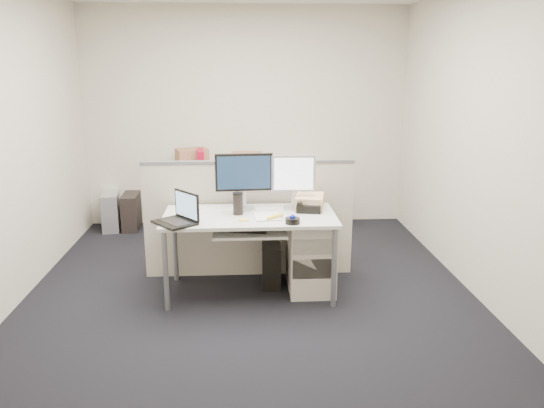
{
  "coord_description": "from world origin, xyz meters",
  "views": [
    {
      "loc": [
        -0.06,
        -4.44,
        2.0
      ],
      "look_at": [
        0.21,
        0.15,
        0.78
      ],
      "focal_mm": 35.0,
      "sensor_mm": 36.0,
      "label": 1
    }
  ],
  "objects": [
    {
      "name": "manila_folders",
      "position": [
        0.55,
        0.2,
        0.79
      ],
      "size": [
        0.31,
        0.36,
        0.12
      ],
      "primitive_type": "cube",
      "rotation": [
        0.0,
        0.0,
        -0.2
      ],
      "color": "#DBB27B",
      "rests_on": "desk"
    },
    {
      "name": "wall_left",
      "position": [
        -2.0,
        0.0,
        1.35
      ],
      "size": [
        0.02,
        4.5,
        2.7
      ],
      "primitive_type": "cube",
      "color": "beige",
      "rests_on": "ground"
    },
    {
      "name": "cardboard_box_left",
      "position": [
        -0.67,
        2.05,
        0.86
      ],
      "size": [
        0.44,
        0.38,
        0.28
      ],
      "primitive_type": "cube",
      "rotation": [
        0.0,
        0.0,
        0.33
      ],
      "color": "#94664A",
      "rests_on": "back_counter"
    },
    {
      "name": "wall_front",
      "position": [
        0.0,
        -2.25,
        1.35
      ],
      "size": [
        4.0,
        0.02,
        2.7
      ],
      "primitive_type": "cube",
      "color": "beige",
      "rests_on": "ground"
    },
    {
      "name": "pc_tower_desk",
      "position": [
        0.2,
        0.2,
        0.2
      ],
      "size": [
        0.18,
        0.43,
        0.39
      ],
      "primitive_type": "cube",
      "rotation": [
        0.0,
        0.0,
        -0.03
      ],
      "color": "black",
      "rests_on": "floor"
    },
    {
      "name": "trackball",
      "position": [
        0.35,
        -0.28,
        0.75
      ],
      "size": [
        0.13,
        0.13,
        0.05
      ],
      "primitive_type": "cylinder",
      "rotation": [
        0.0,
        0.0,
        0.1
      ],
      "color": "black",
      "rests_on": "desk"
    },
    {
      "name": "travel_mug",
      "position": [
        -0.1,
        0.02,
        0.82
      ],
      "size": [
        0.1,
        0.1,
        0.18
      ],
      "primitive_type": "cylinder",
      "rotation": [
        0.0,
        0.0,
        -0.21
      ],
      "color": "black",
      "rests_on": "desk"
    },
    {
      "name": "floor",
      "position": [
        0.0,
        0.0,
        -0.01
      ],
      "size": [
        4.0,
        4.5,
        0.01
      ],
      "primitive_type": "cube",
      "color": "black",
      "rests_on": "ground"
    },
    {
      "name": "desk",
      "position": [
        0.0,
        0.0,
        0.66
      ],
      "size": [
        1.5,
        0.75,
        0.73
      ],
      "color": "silver",
      "rests_on": "floor"
    },
    {
      "name": "banana",
      "position": [
        0.21,
        -0.15,
        0.75
      ],
      "size": [
        0.19,
        0.16,
        0.04
      ],
      "primitive_type": "ellipsoid",
      "rotation": [
        0.0,
        0.0,
        0.68
      ],
      "color": "#FFE742",
      "rests_on": "desk"
    },
    {
      "name": "laptop",
      "position": [
        -0.62,
        -0.24,
        0.86
      ],
      "size": [
        0.41,
        0.42,
        0.25
      ],
      "primitive_type": "cube",
      "rotation": [
        0.0,
        0.0,
        -0.88
      ],
      "color": "black",
      "rests_on": "desk"
    },
    {
      "name": "cellphone",
      "position": [
        -0.04,
        0.2,
        0.74
      ],
      "size": [
        0.1,
        0.13,
        0.02
      ],
      "primitive_type": "cube",
      "rotation": [
        0.0,
        0.0,
        -0.39
      ],
      "color": "black",
      "rests_on": "desk"
    },
    {
      "name": "pc_tower_spare_dark",
      "position": [
        -1.45,
        2.03,
        0.22
      ],
      "size": [
        0.21,
        0.48,
        0.44
      ],
      "primitive_type": "cube",
      "rotation": [
        0.0,
        0.0,
        0.04
      ],
      "color": "black",
      "rests_on": "floor"
    },
    {
      "name": "drawer_pedestal",
      "position": [
        0.55,
        0.05,
        0.33
      ],
      "size": [
        0.4,
        0.55,
        0.65
      ],
      "primitive_type": "cube",
      "color": "beige",
      "rests_on": "floor"
    },
    {
      "name": "monitor_small",
      "position": [
        0.4,
        0.18,
        0.97
      ],
      "size": [
        0.4,
        0.2,
        0.48
      ],
      "primitive_type": "cube",
      "rotation": [
        0.0,
        0.0,
        -0.02
      ],
      "color": "#B7B7BC",
      "rests_on": "desk"
    },
    {
      "name": "pc_tower_spare_silver",
      "position": [
        -1.7,
        2.03,
        0.23
      ],
      "size": [
        0.27,
        0.52,
        0.46
      ],
      "primitive_type": "cube",
      "rotation": [
        0.0,
        0.0,
        0.14
      ],
      "color": "#B7B7BC",
      "rests_on": "floor"
    },
    {
      "name": "wall_right",
      "position": [
        2.0,
        0.0,
        1.35
      ],
      "size": [
        0.02,
        4.5,
        2.7
      ],
      "primitive_type": "cube",
      "color": "beige",
      "rests_on": "ground"
    },
    {
      "name": "keyboard",
      "position": [
        -0.05,
        -0.14,
        0.64
      ],
      "size": [
        0.42,
        0.22,
        0.02
      ],
      "primitive_type": "cube",
      "rotation": [
        0.0,
        0.0,
        -0.21
      ],
      "color": "black",
      "rests_on": "keyboard_tray"
    },
    {
      "name": "desk_phone",
      "position": [
        0.53,
        0.08,
        0.76
      ],
      "size": [
        0.24,
        0.21,
        0.07
      ],
      "primitive_type": "cube",
      "rotation": [
        0.0,
        0.0,
        -0.18
      ],
      "color": "black",
      "rests_on": "desk"
    },
    {
      "name": "back_counter",
      "position": [
        0.0,
        1.93,
        0.36
      ],
      "size": [
        2.0,
        0.6,
        0.72
      ],
      "primitive_type": "cube",
      "color": "beige",
      "rests_on": "floor"
    },
    {
      "name": "keyboard_tray",
      "position": [
        0.0,
        -0.18,
        0.62
      ],
      "size": [
        0.62,
        0.32,
        0.02
      ],
      "primitive_type": "cube",
      "color": "silver",
      "rests_on": "desk"
    },
    {
      "name": "monitor_main",
      "position": [
        -0.04,
        0.18,
        0.99
      ],
      "size": [
        0.52,
        0.23,
        0.51
      ],
      "primitive_type": "cube",
      "rotation": [
        0.0,
        0.0,
        0.06
      ],
      "color": "black",
      "rests_on": "desk"
    },
    {
      "name": "cardboard_box_right",
      "position": [
        0.0,
        1.81,
        0.85
      ],
      "size": [
        0.37,
        0.29,
        0.26
      ],
      "primitive_type": "cube",
      "rotation": [
        0.0,
        0.0,
        -0.04
      ],
      "color": "#94664A",
      "rests_on": "back_counter"
    },
    {
      "name": "wall_back",
      "position": [
        0.0,
        2.25,
        1.35
      ],
      "size": [
        4.0,
        0.02,
        2.7
      ],
      "primitive_type": "cube",
      "color": "beige",
      "rests_on": "ground"
    },
    {
      "name": "red_binder",
      "position": [
        -0.55,
        1.83,
        0.87
      ],
      "size": [
        0.1,
        0.33,
        0.3
      ],
      "primitive_type": "cube",
      "rotation": [
        0.0,
        0.0,
        0.09
      ],
      "color": "#A30622",
      "rests_on": "back_counter"
    },
    {
      "name": "cubicle_partition",
      "position": [
        0.0,
        0.45,
        0.55
      ],
      "size": [
        2.0,
        0.06,
        1.1
      ],
      "primitive_type": "cube",
      "color": "#A99D8A",
      "rests_on": "floor"
    },
    {
      "name": "paper_stack",
      "position": [
        0.15,
        -0.08,
        0.74
      ],
      "size": [
        0.24,
        0.29,
        0.01
      ],
      "primitive_type": "cube",
      "rotation": [
        0.0,
        0.0,
        0.09
      ],
      "color": "silver",
      "rests_on": "desk"
    },
    {
      "name": "sticky_pad",
      "position": [
        -0.05,
        -0.18,
        0.74
      ],
      "size": [
        0.09,
        0.09,
        0.01
      ],
      "primitive_type": "cube",
      "rotation": [
        0.0,
        0.0,
        0.39
      ],
      "color": "#EDBC48",
      "rests_on": "desk"
    }
  ]
}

